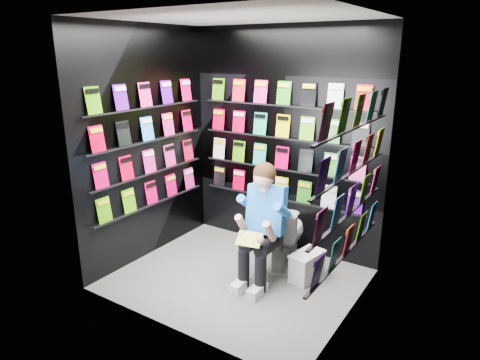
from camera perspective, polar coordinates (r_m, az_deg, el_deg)
The scene contains 14 objects.
floor at distance 4.64m, azimuth -0.50°, elevation -13.04°, with size 2.40×2.40×0.00m, color #555553.
ceiling at distance 4.03m, azimuth -0.60°, elevation 20.96°, with size 2.40×2.40×0.00m, color white.
wall_back at distance 4.99m, azimuth 5.84°, elevation 5.07°, with size 2.40×0.04×2.60m, color black.
wall_front at distance 3.39m, azimuth -9.93°, elevation -0.77°, with size 2.40×0.04×2.60m, color black.
wall_left at distance 4.89m, azimuth -12.38°, elevation 4.54°, with size 0.04×2.00×2.60m, color black.
wall_right at distance 3.65m, azimuth 15.38°, elevation 0.12°, with size 0.04×2.00×2.60m, color black.
comics_back at distance 4.96m, azimuth 5.68°, elevation 5.07°, with size 2.10×0.06×1.37m, color #C00048, non-canonical shape.
comics_left at distance 4.87m, azimuth -12.13°, elevation 4.56°, with size 0.06×1.70×1.37m, color #C00048, non-canonical shape.
comics_right at distance 3.65m, azimuth 14.94°, elevation 0.27°, with size 0.06×1.70×1.37m, color #C00048, non-canonical shape.
toilet at distance 4.81m, azimuth 5.86°, elevation -7.08°, with size 0.42×0.75×0.73m, color white.
longbox at distance 4.62m, azimuth 8.88°, elevation -11.44°, with size 0.20×0.37×0.28m, color silver.
longbox_lid at distance 4.55m, azimuth 8.97°, elevation -9.73°, with size 0.22×0.39×0.03m, color silver.
reader at distance 4.35m, azimuth 3.70°, elevation -4.06°, with size 0.51×0.74×1.37m, color blue, non-canonical shape.
held_comic at distance 4.14m, azimuth 1.25°, elevation -7.87°, with size 0.24×0.01×0.17m, color green.
Camera 1 is at (2.22, -3.35, 2.31)m, focal length 32.00 mm.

